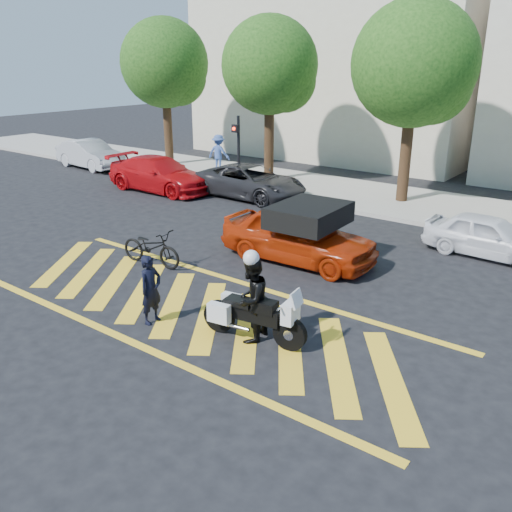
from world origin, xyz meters
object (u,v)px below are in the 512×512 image
Objects in this scene: parked_far_left at (90,154)px; parked_mid_right at (488,236)px; officer_bike at (151,290)px; officer_moto at (251,299)px; red_convertible at (298,235)px; parked_left at (160,174)px; police_motorcycle at (252,315)px; parked_mid_left at (250,182)px; bicycle at (151,247)px.

parked_far_left is 20.45m from parked_mid_right.
officer_bike reaches higher than parked_far_left.
parked_mid_right is at bearing -89.51° from parked_far_left.
officer_moto reaches higher than red_convertible.
officer_moto is 0.36× the size of parked_left.
parked_mid_left is (-7.41, 9.52, 0.11)m from police_motorcycle.
parked_mid_right is (20.40, -1.40, -0.10)m from parked_far_left.
parked_far_left is at bearing 70.40° from red_convertible.
officer_bike is at bearing -81.32° from officer_moto.
bicycle is 0.39× the size of parked_left.
police_motorcycle is at bearing 166.02° from parked_mid_right.
officer_moto is 20.33m from parked_far_left.
parked_mid_left is at bearing 12.09° from bicycle.
parked_mid_right is (2.43, 8.12, 0.06)m from police_motorcycle.
officer_bike is 11.45m from parked_mid_left.
parked_mid_right is (9.83, -1.40, -0.06)m from parked_mid_left.
bicycle is 0.45× the size of parked_far_left.
officer_moto reaches higher than officer_bike.
police_motorcycle is 20.34m from parked_far_left.
red_convertible is 7.59m from parked_mid_left.
parked_mid_left is (3.86, 1.40, -0.06)m from parked_left.
officer_moto is 0.37× the size of parked_mid_left.
officer_bike is 0.78× the size of bicycle.
parked_mid_right is at bearing -91.96° from parked_left.
bicycle reaches higher than police_motorcycle.
parked_left is 13.69m from parked_mid_right.
parked_mid_right is (2.44, 8.12, -0.29)m from officer_moto.
officer_moto is at bearing 151.76° from police_motorcycle.
officer_moto reaches higher than parked_mid_left.
red_convertible is (-1.74, 4.44, -0.13)m from officer_moto.
parked_mid_left is at bearing 45.85° from red_convertible.
officer_moto is 13.87m from parked_left.
parked_mid_left is at bearing 84.55° from parked_mid_right.
bicycle is 0.55× the size of parked_mid_right.
red_convertible reaches higher than police_motorcycle.
officer_moto is 0.41× the size of parked_far_left.
police_motorcycle is 0.65× the size of parked_mid_right.
parked_left is (-9.04, 8.81, -0.05)m from officer_bike.
parked_far_left is 1.20× the size of parked_mid_right.
parked_mid_right is (4.18, 3.67, -0.15)m from red_convertible.
parked_mid_right reaches higher than bicycle.
parked_mid_left is 9.93m from parked_mid_right.
police_motorcycle is at bearing -160.70° from red_convertible.
red_convertible reaches higher than parked_left.
police_motorcycle is (2.22, 0.69, -0.21)m from officer_bike.
police_motorcycle is 4.79m from red_convertible.
parked_left reaches higher than police_motorcycle.
parked_mid_right is at bearing 154.53° from officer_moto.
red_convertible is 1.24× the size of parked_mid_right.
bicycle is 5.14m from officer_moto.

